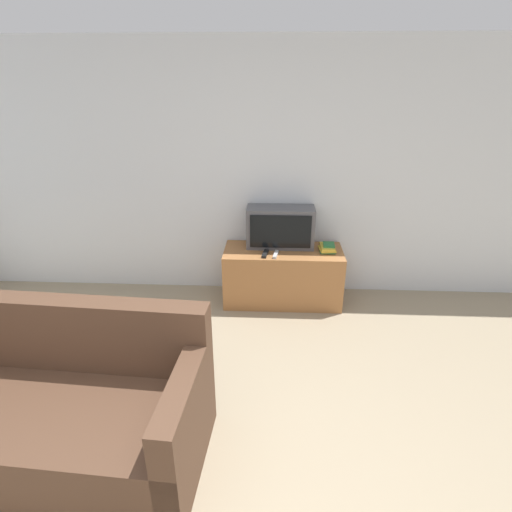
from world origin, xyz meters
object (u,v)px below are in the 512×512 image
at_px(remote_secondary, 276,254).
at_px(tv_stand, 283,276).
at_px(couch, 38,410).
at_px(television, 280,227).
at_px(book_stack, 327,248).
at_px(remote_on_stand, 265,254).

bearing_deg(remote_secondary, tv_stand, 60.64).
height_order(tv_stand, couch, couch).
relative_size(television, book_stack, 3.12).
relative_size(book_stack, remote_on_stand, 1.18).
bearing_deg(tv_stand, television, 106.88).
bearing_deg(tv_stand, couch, -127.98).
height_order(television, book_stack, television).
xyz_separation_m(remote_on_stand, remote_secondary, (0.11, -0.01, 0.00)).
bearing_deg(remote_secondary, television, 80.40).
relative_size(television, couch, 0.33).
distance_m(tv_stand, couch, 2.53).
height_order(couch, book_stack, couch).
relative_size(tv_stand, book_stack, 5.48).
height_order(television, remote_on_stand, television).
bearing_deg(book_stack, tv_stand, 179.55).
height_order(television, couch, television).
bearing_deg(remote_secondary, couch, -128.56).
distance_m(book_stack, remote_secondary, 0.55).
bearing_deg(book_stack, couch, -135.25).
distance_m(television, remote_secondary, 0.33).
relative_size(couch, book_stack, 9.57).
bearing_deg(remote_secondary, book_stack, 14.41).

